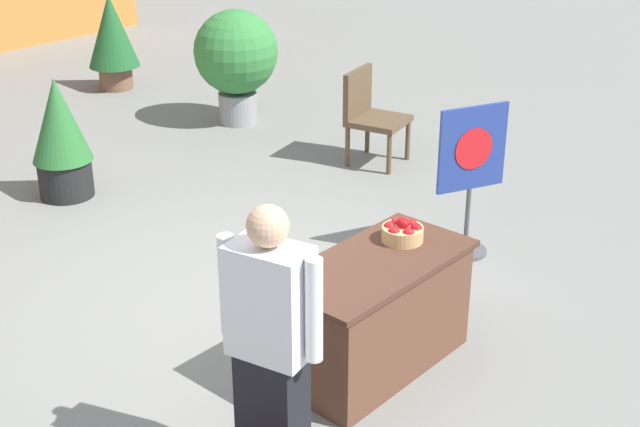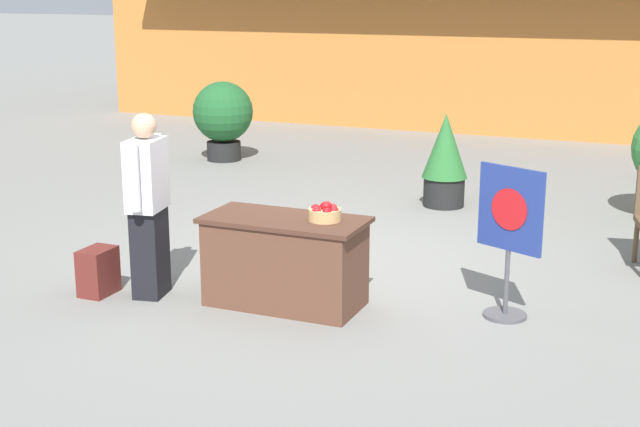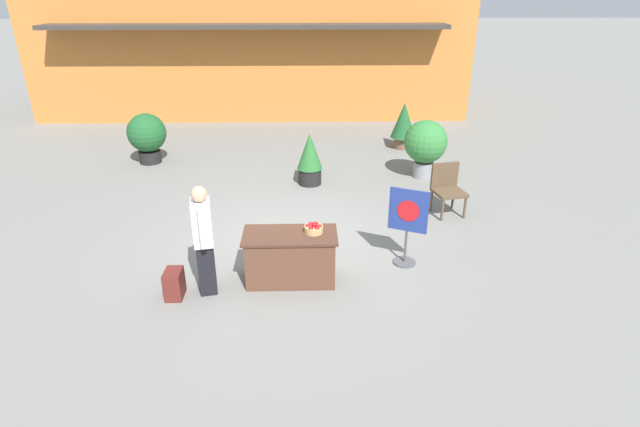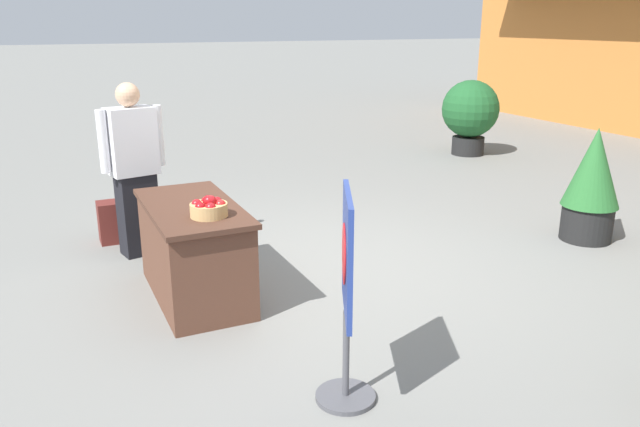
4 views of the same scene
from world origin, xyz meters
name	(u,v)px [view 1 (image 1 of 4)]	position (x,y,z in m)	size (l,w,h in m)	color
ground_plane	(248,310)	(0.00, 0.00, 0.00)	(120.00, 120.00, 0.00)	slate
display_table	(374,314)	(0.05, -1.13, 0.39)	(1.38, 0.68, 0.78)	brown
apple_basket	(403,231)	(0.40, -1.08, 0.84)	(0.28, 0.28, 0.16)	tan
person_visitor	(271,346)	(-1.14, -1.38, 0.83)	(0.34, 0.60, 1.63)	black
poster_board	(471,174)	(1.86, -0.69, 0.70)	(0.57, 0.36, 1.27)	#4C4C51
patio_chair	(370,111)	(3.01, 1.24, 0.54)	(0.66, 0.66, 0.97)	brown
potted_plant_far_right	(236,56)	(2.99, 3.20, 0.80)	(0.97, 0.97, 1.33)	gray
potted_plant_near_right	(60,136)	(0.38, 2.84, 0.60)	(0.56, 0.56, 1.16)	black
potted_plant_near_left	(112,36)	(2.91, 5.43, 0.70)	(0.66, 0.66, 1.24)	brown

